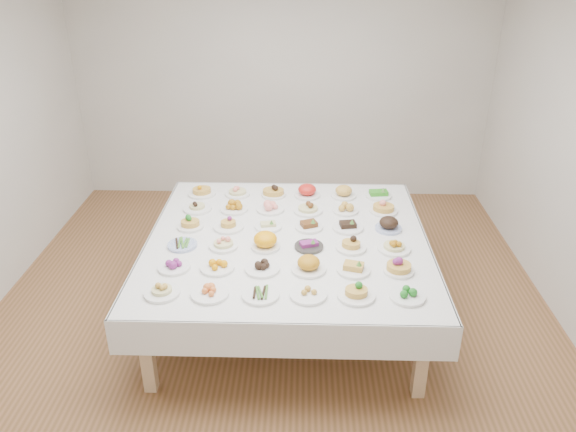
{
  "coord_description": "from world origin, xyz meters",
  "views": [
    {
      "loc": [
        0.26,
        -4.21,
        2.99
      ],
      "look_at": [
        0.14,
        0.03,
        0.88
      ],
      "focal_mm": 35.0,
      "sensor_mm": 36.0,
      "label": 1
    }
  ],
  "objects_px": {
    "dish_0": "(161,287)",
    "dish_35": "(379,192)",
    "dish_18": "(190,221)",
    "display_table": "(287,245)"
  },
  "relations": [
    {
      "from": "dish_0",
      "to": "dish_18",
      "type": "relative_size",
      "value": 1.12
    },
    {
      "from": "dish_18",
      "to": "dish_35",
      "type": "distance_m",
      "value": 1.83
    },
    {
      "from": "dish_18",
      "to": "dish_35",
      "type": "height_order",
      "value": "dish_18"
    },
    {
      "from": "dish_35",
      "to": "dish_0",
      "type": "bearing_deg",
      "value": -135.14
    },
    {
      "from": "display_table",
      "to": "dish_35",
      "type": "distance_m",
      "value": 1.21
    },
    {
      "from": "dish_18",
      "to": "display_table",
      "type": "bearing_deg",
      "value": -11.01
    },
    {
      "from": "display_table",
      "to": "dish_0",
      "type": "height_order",
      "value": "dish_0"
    },
    {
      "from": "dish_18",
      "to": "dish_35",
      "type": "relative_size",
      "value": 0.91
    },
    {
      "from": "dish_0",
      "to": "dish_35",
      "type": "relative_size",
      "value": 1.02
    },
    {
      "from": "dish_0",
      "to": "dish_18",
      "type": "bearing_deg",
      "value": 89.23
    }
  ]
}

